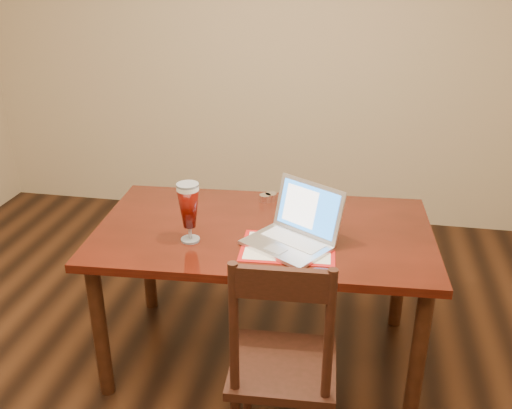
# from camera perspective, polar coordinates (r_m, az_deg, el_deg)

# --- Properties ---
(room_shell) EXTENTS (4.51, 5.01, 2.71)m
(room_shell) POSITION_cam_1_polar(r_m,az_deg,el_deg) (1.85, -11.33, 16.82)
(room_shell) COLOR tan
(room_shell) RESTS_ON ground
(dining_table) EXTENTS (1.66, 1.00, 1.04)m
(dining_table) POSITION_cam_1_polar(r_m,az_deg,el_deg) (2.78, 0.68, -3.97)
(dining_table) COLOR #461109
(dining_table) RESTS_ON ground
(dining_chair) EXTENTS (0.45, 0.43, 1.00)m
(dining_chair) POSITION_cam_1_polar(r_m,az_deg,el_deg) (2.36, 2.67, -15.80)
(dining_chair) COLOR #33150E
(dining_chair) RESTS_ON ground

